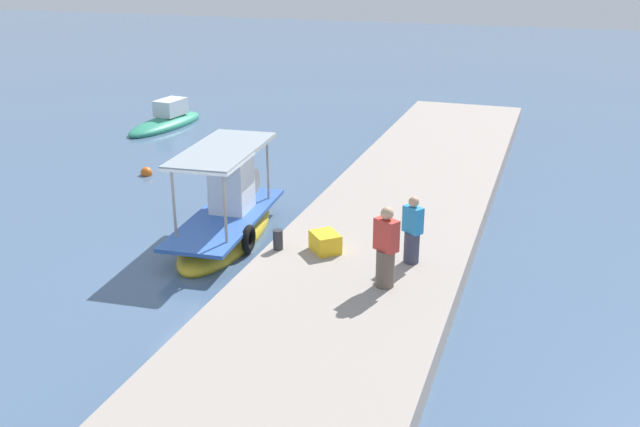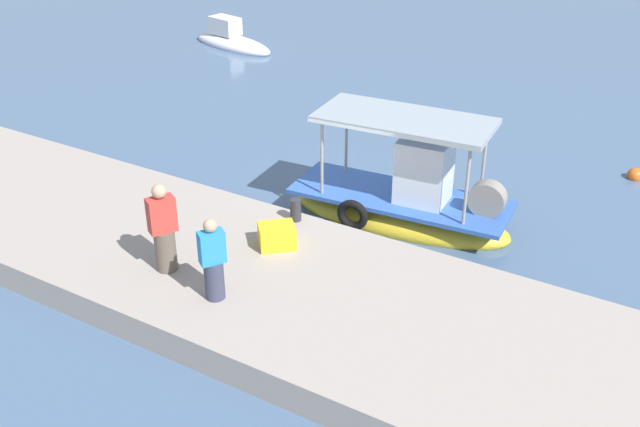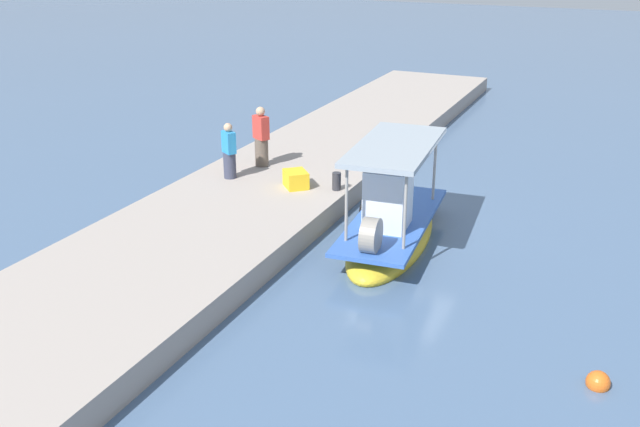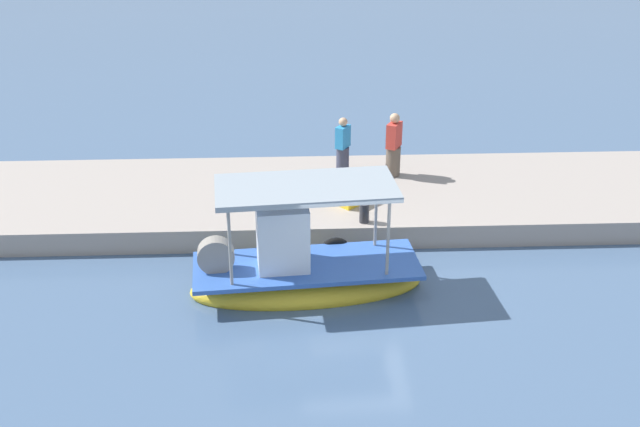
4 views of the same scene
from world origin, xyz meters
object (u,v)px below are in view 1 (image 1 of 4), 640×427
mooring_bollard (278,240)px  main_fishing_boat (228,220)px  fisherman_by_crate (412,233)px  fisherman_near_bollard (386,251)px  cargo_crate (325,242)px  moored_boat_near (166,122)px  marker_buoy (147,173)px

mooring_bollard → main_fishing_boat: bearing=53.4°
main_fishing_boat → fisherman_by_crate: bearing=-103.4°
fisherman_near_bollard → fisherman_by_crate: 1.41m
main_fishing_boat → fisherman_near_bollard: bearing=-117.7°
cargo_crate → moored_boat_near: (11.93, 11.43, -0.63)m
cargo_crate → moored_boat_near: 16.53m
main_fishing_boat → marker_buoy: 6.64m
main_fishing_boat → cargo_crate: size_ratio=7.41×
fisherman_by_crate → fisherman_near_bollard: bearing=168.5°
main_fishing_boat → fisherman_near_bollard: 5.75m
mooring_bollard → fisherman_by_crate: bearing=-84.4°
cargo_crate → marker_buoy: (5.46, 8.40, -0.75)m
cargo_crate → fisherman_by_crate: bearing=-88.6°
fisherman_near_bollard → moored_boat_near: size_ratio=0.37×
fisherman_near_bollard → mooring_bollard: (1.07, 2.90, -0.57)m
cargo_crate → marker_buoy: cargo_crate is taller
mooring_bollard → cargo_crate: mooring_bollard is taller
fisherman_near_bollard → moored_boat_near: 18.76m
mooring_bollard → marker_buoy: mooring_bollard is taller
main_fishing_boat → fisherman_by_crate: (-1.26, -5.30, 0.84)m
fisherman_by_crate → main_fishing_boat: bearing=76.6°
fisherman_near_bollard → marker_buoy: fisherman_near_bollard is taller
mooring_bollard → cargo_crate: (0.26, -1.11, -0.02)m
cargo_crate → marker_buoy: 10.04m
fisherman_by_crate → cargo_crate: fisherman_by_crate is taller
marker_buoy → fisherman_near_bollard: bearing=-123.7°
fisherman_by_crate → marker_buoy: size_ratio=3.92×
fisherman_by_crate → moored_boat_near: bearing=48.7°
moored_boat_near → marker_buoy: bearing=-154.9°
fisherman_by_crate → moored_boat_near: (11.88, 13.50, -1.13)m
fisherman_by_crate → mooring_bollard: bearing=95.6°
mooring_bollard → moored_boat_near: size_ratio=0.10×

